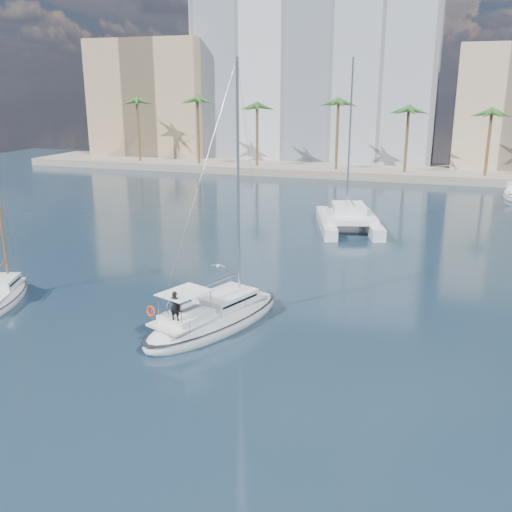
% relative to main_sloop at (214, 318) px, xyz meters
% --- Properties ---
extents(ground, '(160.00, 160.00, 0.00)m').
position_rel_main_sloop_xyz_m(ground, '(0.84, 3.58, -0.50)').
color(ground, black).
rests_on(ground, ground).
extents(quay, '(120.00, 14.00, 1.20)m').
position_rel_main_sloop_xyz_m(quay, '(0.84, 64.58, 0.10)').
color(quay, gray).
rests_on(quay, ground).
extents(building_modern, '(42.00, 16.00, 28.00)m').
position_rel_main_sloop_xyz_m(building_modern, '(-11.16, 76.58, 13.50)').
color(building_modern, silver).
rests_on(building_modern, ground).
extents(building_tan_left, '(22.00, 14.00, 22.00)m').
position_rel_main_sloop_xyz_m(building_tan_left, '(-41.16, 72.58, 10.50)').
color(building_tan_left, tan).
rests_on(building_tan_left, ground).
extents(palm_left, '(3.60, 3.60, 12.30)m').
position_rel_main_sloop_xyz_m(palm_left, '(-33.16, 60.58, 9.78)').
color(palm_left, brown).
rests_on(palm_left, ground).
extents(palm_centre, '(3.60, 3.60, 12.30)m').
position_rel_main_sloop_xyz_m(palm_centre, '(0.84, 60.58, 9.78)').
color(palm_centre, brown).
rests_on(palm_centre, ground).
extents(main_sloop, '(6.94, 11.10, 15.74)m').
position_rel_main_sloop_xyz_m(main_sloop, '(0.00, 0.00, 0.00)').
color(main_sloop, silver).
rests_on(main_sloop, ground).
extents(small_sloop, '(4.58, 7.37, 10.13)m').
position_rel_main_sloop_xyz_m(small_sloop, '(-14.48, -0.77, -0.11)').
color(small_sloop, silver).
rests_on(small_sloop, ground).
extents(catamaran, '(8.39, 12.14, 16.22)m').
position_rel_main_sloop_xyz_m(catamaran, '(3.42, 26.64, 0.62)').
color(catamaran, silver).
rests_on(catamaran, ground).
extents(seagull, '(1.14, 0.49, 0.21)m').
position_rel_main_sloop_xyz_m(seagull, '(-3.53, 9.43, 0.07)').
color(seagull, silver).
rests_on(seagull, ground).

